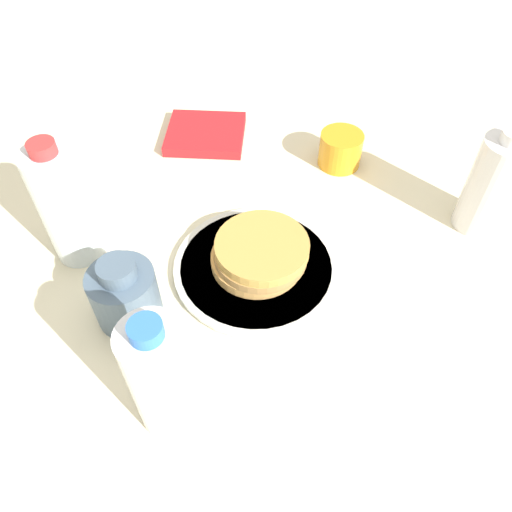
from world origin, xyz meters
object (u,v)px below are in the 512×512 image
Objects in this scene: juice_glass at (340,150)px; cream_jug at (125,294)px; pancake_stack at (260,253)px; water_bottle_near at (65,206)px; plate at (256,267)px; water_bottle_mid at (492,185)px; water_bottle_far at (160,378)px.

juice_glass is 0.72× the size of cream_jug.
water_bottle_near reaches higher than pancake_stack.
pancake_stack is 1.35× the size of cream_jug.
plate is 0.30m from water_bottle_near.
juice_glass reaches higher than plate.
pancake_stack is at bearing 41.83° from water_bottle_mid.
water_bottle_near reaches higher than cream_jug.
pancake_stack is 0.38m from water_bottle_mid.
juice_glass is 0.27m from water_bottle_mid.
plate is 0.03m from pancake_stack.
water_bottle_mid is (-0.26, 0.05, 0.05)m from juice_glass.
cream_jug is (0.13, 0.16, 0.01)m from pancake_stack.
water_bottle_far is (0.28, 0.51, 0.01)m from water_bottle_mid.
cream_jug is 0.60× the size of water_bottle_mid.
cream_jug is at bearing 155.43° from water_bottle_near.
pancake_stack is 0.71× the size of water_bottle_near.
plate is 2.30× the size of cream_jug.
cream_jug is 0.17m from water_bottle_far.
water_bottle_mid reaches higher than plate.
water_bottle_far reaches higher than juice_glass.
water_bottle_mid is 0.58m from water_bottle_far.
plate is 0.20m from cream_jug.
juice_glass is 0.48m from cream_jug.
plate is 1.27× the size of water_bottle_far.
pancake_stack is (-0.00, -0.01, 0.03)m from plate.
cream_jug reaches higher than juice_glass.
water_bottle_mid is at bearing -134.97° from cream_jug.
pancake_stack is 1.89× the size of juice_glass.
water_bottle_mid is 0.92× the size of water_bottle_far.
pancake_stack is at bearing -160.84° from water_bottle_near.
water_bottle_mid reaches higher than cream_jug.
water_bottle_near is (0.29, 0.39, 0.07)m from juice_glass.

